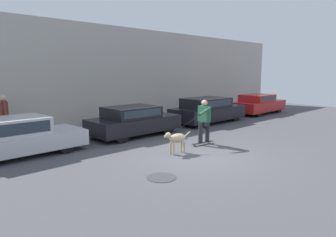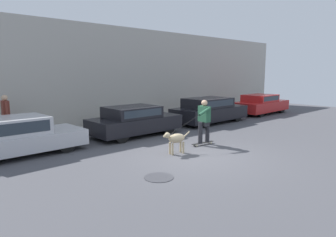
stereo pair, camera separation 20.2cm
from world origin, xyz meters
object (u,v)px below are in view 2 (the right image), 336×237
skateboarder (204,120)px  parked_car_2 (209,110)px  parked_car_0 (16,137)px  dog (176,139)px  pedestrian_with_bag (6,115)px  parked_car_3 (261,104)px  parked_car_1 (134,121)px

skateboarder → parked_car_2: bearing=-136.5°
parked_car_0 → parked_car_2: 9.53m
parked_car_0 → skateboarder: (5.59, -3.08, 0.34)m
parked_car_2 → dog: (-5.57, -3.29, -0.15)m
parked_car_2 → skateboarder: (-3.95, -3.08, 0.30)m
skateboarder → pedestrian_with_bag: bearing=-39.9°
parked_car_3 → skateboarder: 9.54m
parked_car_1 → parked_car_2: bearing=-0.7°
parked_car_1 → parked_car_2: 4.88m
parked_car_3 → dog: parked_car_3 is taller
skateboarder → parked_car_0: bearing=-23.3°
parked_car_1 → skateboarder: bearing=-73.8°
dog → skateboarder: skateboarder is taller
parked_car_1 → parked_car_2: size_ratio=0.89×
pedestrian_with_bag → parked_car_2: bearing=-9.9°
parked_car_3 → skateboarder: skateboarder is taller
parked_car_2 → pedestrian_with_bag: pedestrian_with_bag is taller
parked_car_1 → dog: size_ratio=3.89×
dog → skateboarder: (1.63, 0.22, 0.44)m
dog → parked_car_2: bearing=-138.5°
parked_car_3 → parked_car_0: bearing=178.4°
parked_car_3 → pedestrian_with_bag: pedestrian_with_bag is taller
parked_car_1 → pedestrian_with_bag: (-4.36, 2.30, 0.44)m
pedestrian_with_bag → dog: bearing=-52.7°
dog → pedestrian_with_bag: pedestrian_with_bag is taller
skateboarder → pedestrian_with_bag: pedestrian_with_bag is taller
parked_car_0 → dog: 5.15m
skateboarder → pedestrian_with_bag: 7.55m
parked_car_0 → skateboarder: 6.39m
dog → pedestrian_with_bag: bearing=-45.8°
parked_car_0 → dog: (3.96, -3.29, -0.10)m
parked_car_2 → skateboarder: skateboarder is taller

